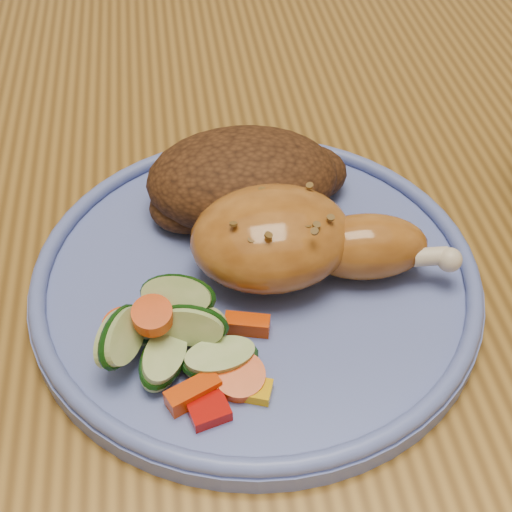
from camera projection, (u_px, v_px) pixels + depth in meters
The scene contains 7 objects.
dining_table at pixel (286, 268), 0.56m from camera, with size 0.90×1.40×0.75m.
chair_far at pixel (216, 62), 1.12m from camera, with size 0.42×0.42×0.91m.
plate at pixel (256, 280), 0.43m from camera, with size 0.27×0.27×0.01m, color #5465B1.
plate_rim at pixel (256, 268), 0.42m from camera, with size 0.27×0.27×0.01m, color #5465B1.
chicken_leg at pixel (295, 240), 0.41m from camera, with size 0.16×0.08×0.05m.
rice_pilaf at pixel (246, 180), 0.46m from camera, with size 0.13×0.09×0.05m.
vegetable_pile at pixel (179, 339), 0.38m from camera, with size 0.10×0.09×0.05m.
Camera 1 is at (-0.08, -0.38, 1.07)m, focal length 50.00 mm.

